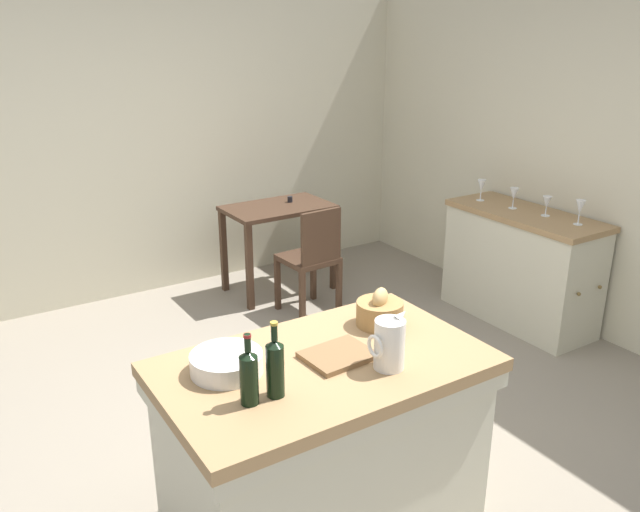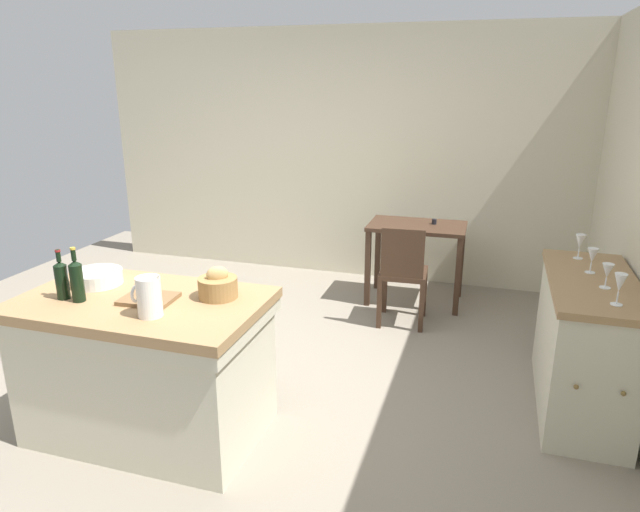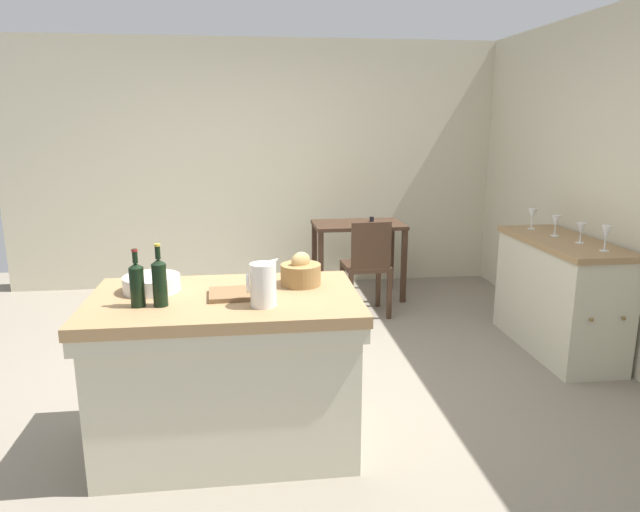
# 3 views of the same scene
# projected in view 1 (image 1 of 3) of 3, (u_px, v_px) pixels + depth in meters

# --- Properties ---
(ground_plane) EXTENTS (6.76, 6.76, 0.00)m
(ground_plane) POSITION_uv_depth(u_px,v_px,m) (298.00, 432.00, 3.77)
(ground_plane) COLOR gray
(wall_back) EXTENTS (5.32, 0.12, 2.60)m
(wall_back) POSITION_uv_depth(u_px,v_px,m) (137.00, 143.00, 5.39)
(wall_back) COLOR beige
(wall_back) RESTS_ON ground
(wall_right) EXTENTS (0.12, 5.20, 2.60)m
(wall_right) POSITION_uv_depth(u_px,v_px,m) (607.00, 163.00, 4.64)
(wall_right) COLOR beige
(wall_right) RESTS_ON ground
(island_table) EXTENTS (1.42, 0.86, 0.87)m
(island_table) POSITION_uv_depth(u_px,v_px,m) (323.00, 439.00, 2.93)
(island_table) COLOR #99754C
(island_table) RESTS_ON ground
(side_cabinet) EXTENTS (0.52, 1.25, 0.89)m
(side_cabinet) POSITION_uv_depth(u_px,v_px,m) (521.00, 267.00, 5.06)
(side_cabinet) COLOR #99754C
(side_cabinet) RESTS_ON ground
(writing_desk) EXTENTS (0.91, 0.57, 0.82)m
(writing_desk) POSITION_uv_depth(u_px,v_px,m) (278.00, 220.00, 5.58)
(writing_desk) COLOR #3D281C
(writing_desk) RESTS_ON ground
(wooden_chair) EXTENTS (0.42, 0.42, 0.90)m
(wooden_chair) POSITION_uv_depth(u_px,v_px,m) (312.00, 257.00, 5.14)
(wooden_chair) COLOR #3D281C
(wooden_chair) RESTS_ON ground
(pitcher) EXTENTS (0.17, 0.13, 0.26)m
(pitcher) POSITION_uv_depth(u_px,v_px,m) (389.00, 344.00, 2.70)
(pitcher) COLOR silver
(pitcher) RESTS_ON island_table
(wash_bowl) EXTENTS (0.30, 0.30, 0.08)m
(wash_bowl) POSITION_uv_depth(u_px,v_px,m) (227.00, 363.00, 2.69)
(wash_bowl) COLOR silver
(wash_bowl) RESTS_ON island_table
(bread_basket) EXTENTS (0.23, 0.23, 0.19)m
(bread_basket) POSITION_uv_depth(u_px,v_px,m) (380.00, 311.00, 3.10)
(bread_basket) COLOR olive
(bread_basket) RESTS_ON island_table
(cutting_board) EXTENTS (0.31, 0.25, 0.02)m
(cutting_board) POSITION_uv_depth(u_px,v_px,m) (338.00, 355.00, 2.81)
(cutting_board) COLOR brown
(cutting_board) RESTS_ON island_table
(wine_bottle_dark) EXTENTS (0.07, 0.07, 0.32)m
(wine_bottle_dark) POSITION_uv_depth(u_px,v_px,m) (275.00, 366.00, 2.49)
(wine_bottle_dark) COLOR black
(wine_bottle_dark) RESTS_ON island_table
(wine_bottle_amber) EXTENTS (0.07, 0.07, 0.29)m
(wine_bottle_amber) POSITION_uv_depth(u_px,v_px,m) (249.00, 376.00, 2.44)
(wine_bottle_amber) COLOR black
(wine_bottle_amber) RESTS_ON island_table
(wine_glass_far_left) EXTENTS (0.07, 0.07, 0.18)m
(wine_glass_far_left) POSITION_uv_depth(u_px,v_px,m) (580.00, 208.00, 4.57)
(wine_glass_far_left) COLOR white
(wine_glass_far_left) RESTS_ON side_cabinet
(wine_glass_left) EXTENTS (0.07, 0.07, 0.15)m
(wine_glass_left) POSITION_uv_depth(u_px,v_px,m) (547.00, 203.00, 4.79)
(wine_glass_left) COLOR white
(wine_glass_left) RESTS_ON side_cabinet
(wine_glass_middle) EXTENTS (0.07, 0.07, 0.16)m
(wine_glass_middle) POSITION_uv_depth(u_px,v_px,m) (514.00, 194.00, 4.98)
(wine_glass_middle) COLOR white
(wine_glass_middle) RESTS_ON side_cabinet
(wine_glass_right) EXTENTS (0.07, 0.07, 0.17)m
(wine_glass_right) POSITION_uv_depth(u_px,v_px,m) (481.00, 186.00, 5.20)
(wine_glass_right) COLOR white
(wine_glass_right) RESTS_ON side_cabinet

